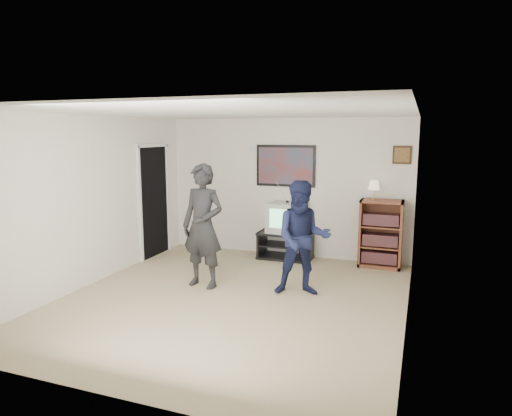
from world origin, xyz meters
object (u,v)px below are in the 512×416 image
Objects in this scene: crt_television at (287,217)px; person_tall at (203,226)px; bookshelf at (381,234)px; media_stand at (286,245)px; person_short at (303,238)px.

crt_television is 2.01m from person_tall.
crt_television is at bearing -178.23° from bookshelf.
media_stand is 0.53× the size of person_tall.
media_stand is 1.93m from person_short.
person_tall reaches higher than person_short.
bookshelf is at bearing 1.35° from media_stand.
person_short is at bearing -61.92° from crt_television.
crt_television is at bearing 95.95° from person_short.
crt_television is 1.63m from bookshelf.
person_tall reaches higher than media_stand.
person_short is (0.74, -1.70, 0.56)m from media_stand.
media_stand is at bearing 96.63° from person_short.
bookshelf is (1.62, 0.05, -0.18)m from crt_television.
crt_television is 0.56× the size of bookshelf.
person_short is at bearing -117.34° from bookshelf.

